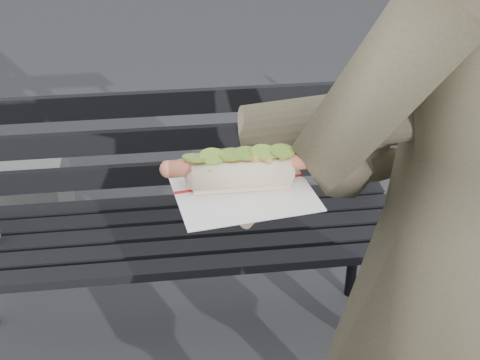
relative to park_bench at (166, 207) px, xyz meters
The scene contains 3 objects.
park_bench is the anchor object (origin of this frame).
person 1.15m from the park_bench, 60.67° to the right, with size 0.70×0.46×1.93m, color #4B4232.
held_hotdog 1.25m from the park_bench, 72.14° to the right, with size 0.63×0.31×0.20m.
Camera 1 is at (-0.04, -0.85, 1.71)m, focal length 50.00 mm.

